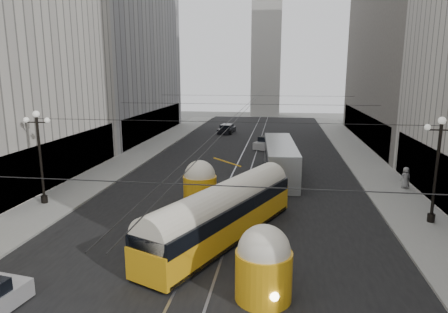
% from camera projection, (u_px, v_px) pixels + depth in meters
% --- Properties ---
extents(road, '(20.00, 85.00, 0.02)m').
position_uv_depth(road, '(245.00, 164.00, 39.94)').
color(road, black).
rests_on(road, ground).
extents(sidewalk_left, '(4.00, 72.00, 0.15)m').
position_uv_depth(sidewalk_left, '(142.00, 153.00, 44.99)').
color(sidewalk_left, gray).
rests_on(sidewalk_left, ground).
extents(sidewalk_right, '(4.00, 72.00, 0.15)m').
position_uv_depth(sidewalk_right, '(362.00, 159.00, 41.64)').
color(sidewalk_right, gray).
rests_on(sidewalk_right, ground).
extents(rail_left, '(0.12, 85.00, 0.04)m').
position_uv_depth(rail_left, '(238.00, 164.00, 40.04)').
color(rail_left, gray).
rests_on(rail_left, ground).
extents(rail_right, '(0.12, 85.00, 0.04)m').
position_uv_depth(rail_right, '(252.00, 164.00, 39.84)').
color(rail_right, gray).
rests_on(rail_right, ground).
extents(building_left_far, '(12.60, 28.60, 28.60)m').
position_uv_depth(building_left_far, '(111.00, 33.00, 54.76)').
color(building_left_far, '#999999').
rests_on(building_left_far, ground).
extents(building_right_far, '(12.60, 32.60, 32.60)m').
position_uv_depth(building_right_far, '(421.00, 11.00, 48.77)').
color(building_right_far, '#514C47').
rests_on(building_right_far, ground).
extents(distant_tower, '(6.00, 6.00, 31.36)m').
position_uv_depth(distant_tower, '(267.00, 43.00, 82.81)').
color(distant_tower, '#B2AFA8').
rests_on(distant_tower, ground).
extents(lamppost_left_mid, '(1.86, 0.44, 6.37)m').
position_uv_depth(lamppost_left_mid, '(40.00, 152.00, 26.88)').
color(lamppost_left_mid, black).
rests_on(lamppost_left_mid, sidewalk_left).
extents(lamppost_right_mid, '(1.86, 0.44, 6.37)m').
position_uv_depth(lamppost_right_mid, '(437.00, 164.00, 23.37)').
color(lamppost_right_mid, black).
rests_on(lamppost_right_mid, sidewalk_right).
extents(catenary, '(25.00, 72.00, 0.23)m').
position_uv_depth(catenary, '(246.00, 106.00, 37.72)').
color(catenary, black).
rests_on(catenary, ground).
extents(streetcar, '(7.18, 13.53, 3.18)m').
position_uv_depth(streetcar, '(223.00, 212.00, 21.65)').
color(streetcar, gold).
rests_on(streetcar, ground).
extents(city_bus, '(3.19, 11.84, 2.97)m').
position_uv_depth(city_bus, '(280.00, 158.00, 34.86)').
color(city_bus, '#9FA3A5').
rests_on(city_bus, ground).
extents(sedan_white_far, '(3.57, 5.05, 1.47)m').
position_uv_depth(sedan_white_far, '(268.00, 143.00, 48.11)').
color(sedan_white_far, silver).
rests_on(sedan_white_far, ground).
extents(sedan_dark_far, '(2.33, 4.46, 1.34)m').
position_uv_depth(sedan_dark_far, '(227.00, 129.00, 59.78)').
color(sedan_dark_far, black).
rests_on(sedan_dark_far, ground).
extents(pedestrian_sidewalk_right, '(0.94, 0.75, 1.68)m').
position_uv_depth(pedestrian_sidewalk_right, '(406.00, 178.00, 30.93)').
color(pedestrian_sidewalk_right, slate).
rests_on(pedestrian_sidewalk_right, sidewalk_right).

